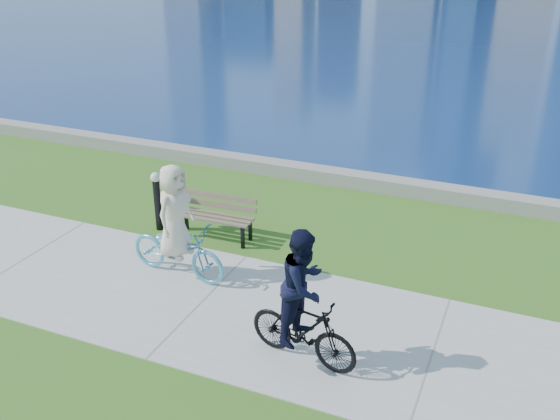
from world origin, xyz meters
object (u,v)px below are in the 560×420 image
Objects in this scene: cyclist_woman at (177,236)px; park_bench at (215,213)px; cyclist_man at (303,308)px; bollard_lamp at (157,197)px.

park_bench is at bearing 9.82° from cyclist_woman.
cyclist_woman reaches higher than cyclist_man.
bollard_lamp is 5.40m from cyclist_man.
park_bench is 1.32× the size of bollard_lamp.
bollard_lamp is at bearing 66.02° from cyclist_man.
cyclist_woman reaches higher than bollard_lamp.
cyclist_man is at bearing -33.69° from bollard_lamp.
bollard_lamp is (-1.29, -0.18, 0.21)m from park_bench.
cyclist_woman is 1.00× the size of cyclist_man.
cyclist_man is (3.20, -3.18, 0.40)m from park_bench.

